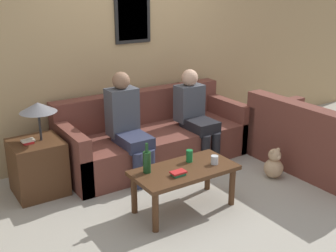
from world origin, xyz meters
The scene contains 13 objects.
ground_plane centered at (0.00, 0.00, 0.00)m, with size 16.00×16.00×0.00m, color #ADA899.
wall_back centered at (0.00, 1.03, 1.30)m, with size 9.00×0.08×2.60m.
couch_main centered at (0.00, 0.55, 0.28)m, with size 2.31×0.92×0.83m.
couch_side centered at (1.51, -0.75, 0.29)m, with size 0.92×1.67×0.83m.
coffee_table centered at (-0.37, -0.65, 0.36)m, with size 1.01×0.51×0.43m.
side_table_with_lamp centered at (-1.45, 0.46, 0.34)m, with size 0.51×0.51×0.98m.
wine_bottle centered at (-0.71, -0.53, 0.54)m, with size 0.08×0.08×0.29m.
drinking_glass centered at (-0.06, -0.72, 0.47)m, with size 0.07×0.07×0.09m.
book_stack centered at (-0.50, -0.74, 0.45)m, with size 0.14×0.09×0.04m.
soda_can centered at (-0.24, -0.54, 0.49)m, with size 0.07×0.07×0.12m.
person_left centered at (-0.46, 0.33, 0.63)m, with size 0.34×0.64×1.18m.
person_right centered at (0.48, 0.33, 0.60)m, with size 0.34×0.62×1.11m.
teddy_bear centered at (0.89, -0.63, 0.15)m, with size 0.22×0.22×0.35m.
Camera 1 is at (-2.50, -3.63, 2.12)m, focal length 45.00 mm.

